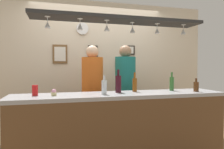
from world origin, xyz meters
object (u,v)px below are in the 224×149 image
Objects in this scene: person_middle_orange_shirt at (92,88)px; picture_frame_lower_pair at (123,64)px; person_right_teal_shirt at (125,86)px; drink_can at (35,90)px; picture_frame_caricature at (60,54)px; bottle_beer_brown_stubby at (196,86)px; bottle_wine_dark_red at (118,83)px; bottle_beer_green_import at (172,83)px; picture_frame_crest at (93,52)px; bottle_soda_clear at (104,87)px; wall_clock at (82,29)px; picture_frame_upper_small at (129,50)px; cupcake at (54,93)px; bottle_beer_amber_tall at (135,84)px.

picture_frame_lower_pair is at bearing 40.87° from person_middle_orange_shirt.
drink_can is (-1.35, -0.73, 0.05)m from person_right_teal_shirt.
drink_can is at bearing -102.97° from picture_frame_caricature.
picture_frame_lower_pair is (0.71, 0.62, 0.40)m from person_middle_orange_shirt.
bottle_wine_dark_red is at bearing 170.35° from bottle_beer_brown_stubby.
bottle_wine_dark_red is 1.06m from bottle_beer_brown_stubby.
bottle_beer_brown_stubby is (1.04, -0.18, -0.05)m from bottle_wine_dark_red.
bottle_wine_dark_red is 1.44m from picture_frame_lower_pair.
picture_frame_crest is at bearing 124.50° from bottle_beer_green_import.
bottle_beer_green_import is at bearing -34.26° from person_middle_orange_shirt.
picture_frame_crest is 0.76× the size of picture_frame_caricature.
bottle_beer_green_import is at bearing -56.48° from person_right_teal_shirt.
picture_frame_crest is at bearing 94.66° from bottle_wine_dark_red.
bottle_soda_clear is 1.05× the size of wall_clock.
picture_frame_crest is 0.63m from picture_frame_lower_pair.
person_middle_orange_shirt is 4.99× the size of picture_frame_caricature.
picture_frame_caricature is 0.63m from wall_clock.
picture_frame_upper_small is (0.85, 0.62, 0.66)m from person_middle_orange_shirt.
bottle_soda_clear is 1.74m from wall_clock.
picture_frame_upper_small is at bearing 0.00° from picture_frame_lower_pair.
picture_frame_upper_small is (0.63, 1.32, 0.55)m from bottle_wine_dark_red.
person_middle_orange_shirt is 1.21m from wall_clock.
drink_can is at bearing -178.68° from bottle_beer_green_import.
cupcake is (-1.60, -0.12, -0.07)m from bottle_beer_green_import.
bottle_beer_green_import is 1.18× the size of wall_clock.
bottle_wine_dark_red is at bearing 31.48° from bottle_soda_clear.
picture_frame_upper_small reaches higher than bottle_soda_clear.
picture_frame_upper_small is at bearing 64.67° from person_right_teal_shirt.
bottle_soda_clear is 0.59m from cupcake.
bottle_beer_brown_stubby is 1.96m from picture_frame_crest.
picture_frame_caricature reaches higher than picture_frame_lower_pair.
bottle_wine_dark_red is 1.00× the size of picture_frame_lower_pair.
bottle_soda_clear is 1.02m from bottle_beer_green_import.
picture_frame_crest is at bearing 55.87° from drink_can.
bottle_beer_amber_tall is 1.42m from picture_frame_crest.
wall_clock is at bearing -0.87° from picture_frame_caricature.
bottle_soda_clear is 1.89× the size of drink_can.
cupcake is (-0.59, 0.03, -0.06)m from bottle_soda_clear.
person_right_teal_shirt reaches higher than drink_can.
bottle_beer_amber_tall is 1.45m from picture_frame_upper_small.
person_middle_orange_shirt is 13.89× the size of drink_can.
bottle_beer_amber_tall is at bearing -55.11° from person_middle_orange_shirt.
picture_frame_crest is at bearing 105.27° from bottle_beer_amber_tall.
person_middle_orange_shirt is at bearing 124.89° from bottle_beer_amber_tall.
picture_frame_lower_pair is (1.30, 1.42, 0.36)m from cupcake.
picture_frame_lower_pair is 1.02m from wall_clock.
drink_can is (-0.80, 0.11, -0.03)m from bottle_soda_clear.
person_right_teal_shirt reaches higher than picture_frame_lower_pair.
picture_frame_caricature reaches higher than bottle_wine_dark_red.
bottle_wine_dark_red is 1.15× the size of bottle_beer_amber_tall.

